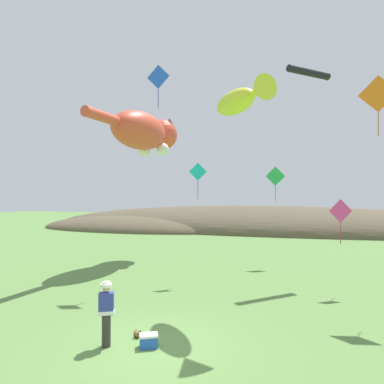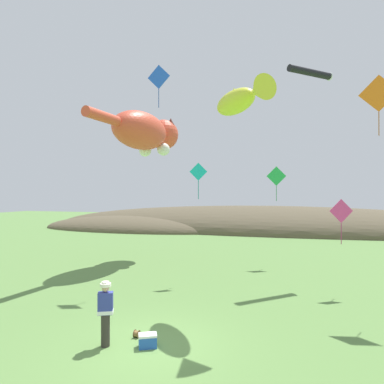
{
  "view_description": "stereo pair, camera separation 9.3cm",
  "coord_description": "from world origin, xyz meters",
  "px_view_note": "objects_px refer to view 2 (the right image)",
  "views": [
    {
      "loc": [
        3.81,
        -8.69,
        4.18
      ],
      "look_at": [
        0.0,
        4.0,
        4.26
      ],
      "focal_mm": 32.0,
      "sensor_mm": 36.0,
      "label": 1
    },
    {
      "loc": [
        3.9,
        -8.66,
        4.18
      ],
      "look_at": [
        0.0,
        4.0,
        4.26
      ],
      "focal_mm": 32.0,
      "sensor_mm": 36.0,
      "label": 2
    }
  ],
  "objects_px": {
    "kite_fish_windsock": "(240,100)",
    "kite_diamond_pink": "(341,212)",
    "picnic_cooler": "(148,341)",
    "kite_giant_cat": "(146,133)",
    "festival_attendant": "(105,311)",
    "kite_diamond_orange": "(379,94)",
    "kite_diamond_green": "(276,176)",
    "kite_diamond_teal": "(198,172)",
    "kite_spool": "(137,334)",
    "kite_tube_streamer": "(311,72)",
    "kite_diamond_blue": "(159,77)"
  },
  "relations": [
    {
      "from": "kite_fish_windsock",
      "to": "kite_diamond_pink",
      "type": "distance_m",
      "value": 6.51
    },
    {
      "from": "picnic_cooler",
      "to": "kite_giant_cat",
      "type": "bearing_deg",
      "value": 115.06
    },
    {
      "from": "festival_attendant",
      "to": "kite_diamond_orange",
      "type": "relative_size",
      "value": 0.77
    },
    {
      "from": "kite_diamond_pink",
      "to": "kite_giant_cat",
      "type": "bearing_deg",
      "value": 160.04
    },
    {
      "from": "kite_diamond_green",
      "to": "kite_diamond_teal",
      "type": "distance_m",
      "value": 6.0
    },
    {
      "from": "festival_attendant",
      "to": "kite_giant_cat",
      "type": "relative_size",
      "value": 0.2
    },
    {
      "from": "festival_attendant",
      "to": "kite_spool",
      "type": "distance_m",
      "value": 1.27
    },
    {
      "from": "kite_tube_streamer",
      "to": "kite_diamond_pink",
      "type": "bearing_deg",
      "value": -69.62
    },
    {
      "from": "kite_diamond_blue",
      "to": "kite_diamond_orange",
      "type": "bearing_deg",
      "value": -5.75
    },
    {
      "from": "kite_giant_cat",
      "to": "kite_diamond_blue",
      "type": "height_order",
      "value": "kite_diamond_blue"
    },
    {
      "from": "picnic_cooler",
      "to": "kite_diamond_pink",
      "type": "bearing_deg",
      "value": 51.34
    },
    {
      "from": "kite_spool",
      "to": "kite_fish_windsock",
      "type": "xyz_separation_m",
      "value": [
        2.47,
        3.41,
        7.53
      ]
    },
    {
      "from": "kite_diamond_green",
      "to": "kite_fish_windsock",
      "type": "bearing_deg",
      "value": -95.49
    },
    {
      "from": "kite_diamond_pink",
      "to": "kite_fish_windsock",
      "type": "bearing_deg",
      "value": -139.65
    },
    {
      "from": "kite_diamond_pink",
      "to": "kite_diamond_orange",
      "type": "height_order",
      "value": "kite_diamond_orange"
    },
    {
      "from": "picnic_cooler",
      "to": "kite_diamond_green",
      "type": "distance_m",
      "value": 13.69
    },
    {
      "from": "festival_attendant",
      "to": "kite_diamond_green",
      "type": "relative_size",
      "value": 0.86
    },
    {
      "from": "kite_diamond_teal",
      "to": "kite_diamond_orange",
      "type": "distance_m",
      "value": 8.23
    },
    {
      "from": "kite_tube_streamer",
      "to": "kite_diamond_blue",
      "type": "distance_m",
      "value": 7.86
    },
    {
      "from": "picnic_cooler",
      "to": "kite_diamond_teal",
      "type": "relative_size",
      "value": 0.33
    },
    {
      "from": "kite_diamond_green",
      "to": "picnic_cooler",
      "type": "bearing_deg",
      "value": -102.35
    },
    {
      "from": "kite_tube_streamer",
      "to": "kite_diamond_blue",
      "type": "bearing_deg",
      "value": -154.15
    },
    {
      "from": "kite_giant_cat",
      "to": "kite_diamond_pink",
      "type": "distance_m",
      "value": 12.43
    },
    {
      "from": "kite_fish_windsock",
      "to": "kite_tube_streamer",
      "type": "distance_m",
      "value": 7.32
    },
    {
      "from": "kite_fish_windsock",
      "to": "kite_diamond_teal",
      "type": "distance_m",
      "value": 5.08
    },
    {
      "from": "kite_diamond_teal",
      "to": "kite_spool",
      "type": "bearing_deg",
      "value": -88.72
    },
    {
      "from": "festival_attendant",
      "to": "kite_diamond_green",
      "type": "distance_m",
      "value": 13.96
    },
    {
      "from": "kite_diamond_teal",
      "to": "kite_diamond_orange",
      "type": "relative_size",
      "value": 0.77
    },
    {
      "from": "kite_giant_cat",
      "to": "kite_diamond_teal",
      "type": "height_order",
      "value": "kite_giant_cat"
    },
    {
      "from": "kite_tube_streamer",
      "to": "kite_diamond_orange",
      "type": "bearing_deg",
      "value": -62.52
    },
    {
      "from": "kite_giant_cat",
      "to": "kite_tube_streamer",
      "type": "xyz_separation_m",
      "value": [
        9.75,
        -0.97,
        2.43
      ]
    },
    {
      "from": "picnic_cooler",
      "to": "kite_fish_windsock",
      "type": "distance_m",
      "value": 8.63
    },
    {
      "from": "kite_diamond_orange",
      "to": "kite_giant_cat",
      "type": "bearing_deg",
      "value": 156.12
    },
    {
      "from": "kite_spool",
      "to": "kite_diamond_pink",
      "type": "distance_m",
      "value": 9.7
    },
    {
      "from": "kite_giant_cat",
      "to": "kite_fish_windsock",
      "type": "bearing_deg",
      "value": -45.38
    },
    {
      "from": "kite_spool",
      "to": "kite_diamond_green",
      "type": "distance_m",
      "value": 13.41
    },
    {
      "from": "kite_fish_windsock",
      "to": "kite_diamond_blue",
      "type": "xyz_separation_m",
      "value": [
        -4.37,
        2.78,
        2.17
      ]
    },
    {
      "from": "kite_giant_cat",
      "to": "kite_diamond_pink",
      "type": "xyz_separation_m",
      "value": [
        10.85,
        -3.94,
        -4.6
      ]
    },
    {
      "from": "kite_giant_cat",
      "to": "kite_diamond_blue",
      "type": "distance_m",
      "value": 5.44
    },
    {
      "from": "kite_diamond_blue",
      "to": "kite_diamond_orange",
      "type": "distance_m",
      "value": 9.54
    },
    {
      "from": "kite_diamond_green",
      "to": "kite_diamond_pink",
      "type": "distance_m",
      "value": 6.35
    },
    {
      "from": "kite_tube_streamer",
      "to": "kite_diamond_blue",
      "type": "xyz_separation_m",
      "value": [
        -7.05,
        -3.41,
        -0.66
      ]
    },
    {
      "from": "kite_diamond_pink",
      "to": "picnic_cooler",
      "type": "bearing_deg",
      "value": -128.66
    },
    {
      "from": "kite_fish_windsock",
      "to": "kite_spool",
      "type": "bearing_deg",
      "value": -125.88
    },
    {
      "from": "kite_diamond_blue",
      "to": "picnic_cooler",
      "type": "bearing_deg",
      "value": -69.7
    },
    {
      "from": "kite_diamond_green",
      "to": "kite_diamond_orange",
      "type": "bearing_deg",
      "value": -58.38
    },
    {
      "from": "kite_fish_windsock",
      "to": "kite_diamond_pink",
      "type": "bearing_deg",
      "value": 40.35
    },
    {
      "from": "kite_diamond_green",
      "to": "kite_diamond_pink",
      "type": "xyz_separation_m",
      "value": [
        2.97,
        -5.32,
        -1.79
      ]
    },
    {
      "from": "picnic_cooler",
      "to": "kite_diamond_orange",
      "type": "relative_size",
      "value": 0.25
    },
    {
      "from": "kite_diamond_blue",
      "to": "kite_spool",
      "type": "bearing_deg",
      "value": -72.93
    }
  ]
}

